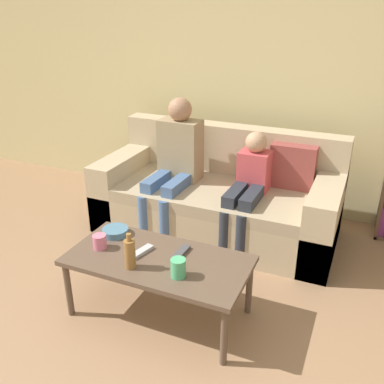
# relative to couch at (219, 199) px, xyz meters

# --- Properties ---
(wall_back) EXTENTS (12.00, 0.06, 2.60)m
(wall_back) POSITION_rel_couch_xyz_m (0.06, 0.67, 1.02)
(wall_back) COLOR beige
(wall_back) RESTS_ON ground_plane
(couch) EXTENTS (1.98, 0.89, 0.85)m
(couch) POSITION_rel_couch_xyz_m (0.00, 0.00, 0.00)
(couch) COLOR tan
(couch) RESTS_ON ground_plane
(coffee_table) EXTENTS (1.10, 0.55, 0.41)m
(coffee_table) POSITION_rel_couch_xyz_m (0.04, -1.19, 0.09)
(coffee_table) COLOR brown
(coffee_table) RESTS_ON ground_plane
(person_adult) EXTENTS (0.35, 0.62, 1.12)m
(person_adult) POSITION_rel_couch_xyz_m (-0.36, -0.09, 0.36)
(person_adult) COLOR #476693
(person_adult) RESTS_ON ground_plane
(person_child) EXTENTS (0.24, 0.62, 0.91)m
(person_child) POSITION_rel_couch_xyz_m (0.29, -0.14, 0.23)
(person_child) COLOR #282D38
(person_child) RESTS_ON ground_plane
(cup_near) EXTENTS (0.09, 0.09, 0.11)m
(cup_near) POSITION_rel_couch_xyz_m (0.23, -1.30, 0.18)
(cup_near) COLOR #4CB77A
(cup_near) RESTS_ON coffee_table
(cup_far) EXTENTS (0.08, 0.08, 0.09)m
(cup_far) POSITION_rel_couch_xyz_m (-0.34, -1.23, 0.17)
(cup_far) COLOR pink
(cup_far) RESTS_ON coffee_table
(tv_remote_0) EXTENTS (0.09, 0.18, 0.02)m
(tv_remote_0) POSITION_rel_couch_xyz_m (-0.07, -1.18, 0.14)
(tv_remote_0) COLOR #B7B7BC
(tv_remote_0) RESTS_ON coffee_table
(tv_remote_1) EXTENTS (0.05, 0.17, 0.02)m
(tv_remote_1) POSITION_rel_couch_xyz_m (0.15, -1.09, 0.14)
(tv_remote_1) COLOR #47474C
(tv_remote_1) RESTS_ON coffee_table
(snack_bowl) EXTENTS (0.17, 0.17, 0.05)m
(snack_bowl) POSITION_rel_couch_xyz_m (-0.35, -1.04, 0.15)
(snack_bowl) COLOR teal
(snack_bowl) RESTS_ON coffee_table
(bottle) EXTENTS (0.06, 0.06, 0.22)m
(bottle) POSITION_rel_couch_xyz_m (-0.06, -1.34, 0.22)
(bottle) COLOR olive
(bottle) RESTS_ON coffee_table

